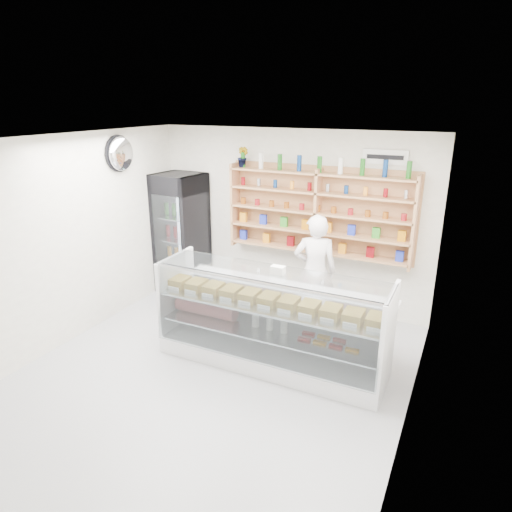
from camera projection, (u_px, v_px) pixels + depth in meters
The scene contains 8 objects.
room at pixel (207, 269), 5.11m from camera, with size 5.00×5.00×5.00m.
display_counter at pixel (272, 338), 5.76m from camera, with size 2.88×0.86×1.26m.
shop_worker at pixel (315, 271), 6.59m from camera, with size 0.62×0.41×1.70m, color white.
drinks_cooler at pixel (181, 233), 7.81m from camera, with size 0.80×0.78×2.05m.
wall_shelving at pixel (317, 213), 6.83m from camera, with size 2.84×0.28×1.33m.
potted_plant at pixel (243, 157), 7.10m from camera, with size 0.18×0.14×0.32m, color #1E6626.
security_mirror at pixel (121, 154), 6.68m from camera, with size 0.15×0.50×0.50m, color silver.
wall_sign at pixel (385, 157), 6.30m from camera, with size 0.62×0.03×0.20m, color white.
Camera 1 is at (2.58, -4.07, 3.20)m, focal length 32.00 mm.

